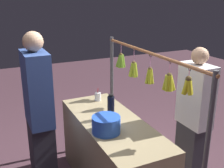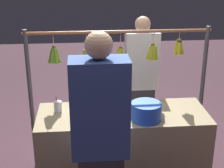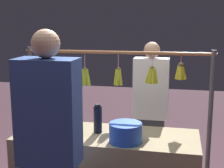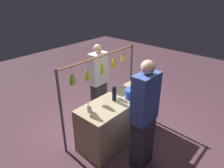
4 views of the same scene
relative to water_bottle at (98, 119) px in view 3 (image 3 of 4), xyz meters
The scene contains 6 objects.
display_rack 0.43m from the water_bottle, 101.44° to the right, with size 1.88×0.12×1.54m.
water_bottle is the anchor object (origin of this frame).
blue_bucket 0.34m from the water_bottle, 147.19° to the left, with size 0.27×0.27×0.16m, color blue.
drink_cup 0.53m from the water_bottle, ahead, with size 0.08×0.08×0.15m.
vendor_person 0.89m from the water_bottle, 117.07° to the right, with size 0.38×0.20×1.58m.
customer_person 0.74m from the water_bottle, 77.28° to the left, with size 0.42×0.23×1.76m.
Camera 3 is at (-0.61, 2.70, 1.82)m, focal length 52.93 mm.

